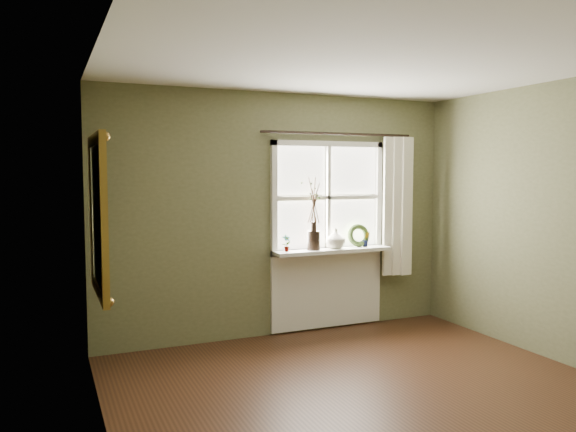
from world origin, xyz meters
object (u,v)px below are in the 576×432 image
(dark_jug, at_px, (314,240))
(gilt_mirror, at_px, (97,215))
(cream_vase, at_px, (336,238))
(wreath, at_px, (358,238))

(dark_jug, xyz_separation_m, gilt_mirror, (-2.29, -0.82, 0.40))
(dark_jug, xyz_separation_m, cream_vase, (0.27, 0.00, 0.01))
(cream_vase, bearing_deg, dark_jug, 180.00)
(cream_vase, bearing_deg, gilt_mirror, -162.18)
(cream_vase, relative_size, wreath, 0.85)
(dark_jug, bearing_deg, cream_vase, 0.00)
(wreath, bearing_deg, gilt_mirror, -157.37)
(wreath, xyz_separation_m, gilt_mirror, (-2.87, -0.86, 0.41))
(wreath, bearing_deg, dark_jug, -170.16)
(cream_vase, distance_m, wreath, 0.31)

